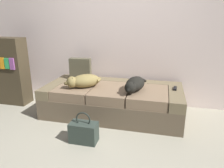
{
  "coord_description": "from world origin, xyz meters",
  "views": [
    {
      "loc": [
        0.68,
        -1.79,
        1.4
      ],
      "look_at": [
        0.0,
        1.0,
        0.49
      ],
      "focal_mm": 33.68,
      "sensor_mm": 36.0,
      "label": 1
    }
  ],
  "objects_px": {
    "dog_tan": "(83,81)",
    "throw_pillow": "(80,69)",
    "handbag": "(84,132)",
    "tv_remote": "(175,88)",
    "couch": "(113,100)",
    "bookshelf": "(10,71)",
    "dog_dark": "(134,84)"
  },
  "relations": [
    {
      "from": "tv_remote",
      "to": "handbag",
      "type": "relative_size",
      "value": 0.4
    },
    {
      "from": "dog_dark",
      "to": "throw_pillow",
      "type": "relative_size",
      "value": 1.63
    },
    {
      "from": "couch",
      "to": "handbag",
      "type": "relative_size",
      "value": 5.28
    },
    {
      "from": "dog_dark",
      "to": "couch",
      "type": "bearing_deg",
      "value": 158.0
    },
    {
      "from": "throw_pillow",
      "to": "handbag",
      "type": "bearing_deg",
      "value": -67.28
    },
    {
      "from": "handbag",
      "to": "throw_pillow",
      "type": "bearing_deg",
      "value": 112.72
    },
    {
      "from": "throw_pillow",
      "to": "bookshelf",
      "type": "relative_size",
      "value": 0.31
    },
    {
      "from": "dog_tan",
      "to": "handbag",
      "type": "distance_m",
      "value": 0.82
    },
    {
      "from": "dog_dark",
      "to": "tv_remote",
      "type": "bearing_deg",
      "value": 21.76
    },
    {
      "from": "couch",
      "to": "dog_dark",
      "type": "distance_m",
      "value": 0.48
    },
    {
      "from": "couch",
      "to": "throw_pillow",
      "type": "distance_m",
      "value": 0.77
    },
    {
      "from": "dog_dark",
      "to": "bookshelf",
      "type": "distance_m",
      "value": 2.11
    },
    {
      "from": "dog_dark",
      "to": "throw_pillow",
      "type": "distance_m",
      "value": 1.02
    },
    {
      "from": "throw_pillow",
      "to": "couch",
      "type": "bearing_deg",
      "value": -23.36
    },
    {
      "from": "couch",
      "to": "handbag",
      "type": "height_order",
      "value": "couch"
    },
    {
      "from": "couch",
      "to": "dog_tan",
      "type": "bearing_deg",
      "value": -159.07
    },
    {
      "from": "tv_remote",
      "to": "handbag",
      "type": "height_order",
      "value": "tv_remote"
    },
    {
      "from": "dog_tan",
      "to": "couch",
      "type": "bearing_deg",
      "value": 20.93
    },
    {
      "from": "throw_pillow",
      "to": "dog_dark",
      "type": "bearing_deg",
      "value": -22.88
    },
    {
      "from": "couch",
      "to": "bookshelf",
      "type": "relative_size",
      "value": 1.81
    },
    {
      "from": "bookshelf",
      "to": "dog_tan",
      "type": "bearing_deg",
      "value": -8.03
    },
    {
      "from": "couch",
      "to": "dog_dark",
      "type": "bearing_deg",
      "value": -22.0
    },
    {
      "from": "dog_tan",
      "to": "throw_pillow",
      "type": "distance_m",
      "value": 0.47
    },
    {
      "from": "throw_pillow",
      "to": "handbag",
      "type": "distance_m",
      "value": 1.27
    },
    {
      "from": "throw_pillow",
      "to": "handbag",
      "type": "xyz_separation_m",
      "value": [
        0.45,
        -1.08,
        -0.48
      ]
    },
    {
      "from": "handbag",
      "to": "bookshelf",
      "type": "height_order",
      "value": "bookshelf"
    },
    {
      "from": "couch",
      "to": "tv_remote",
      "type": "distance_m",
      "value": 0.92
    },
    {
      "from": "dog_tan",
      "to": "dog_dark",
      "type": "relative_size",
      "value": 0.92
    },
    {
      "from": "dog_tan",
      "to": "bookshelf",
      "type": "height_order",
      "value": "bookshelf"
    },
    {
      "from": "dog_tan",
      "to": "tv_remote",
      "type": "bearing_deg",
      "value": 10.39
    },
    {
      "from": "couch",
      "to": "tv_remote",
      "type": "xyz_separation_m",
      "value": [
        0.88,
        0.08,
        0.23
      ]
    },
    {
      "from": "tv_remote",
      "to": "throw_pillow",
      "type": "distance_m",
      "value": 1.51
    }
  ]
}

